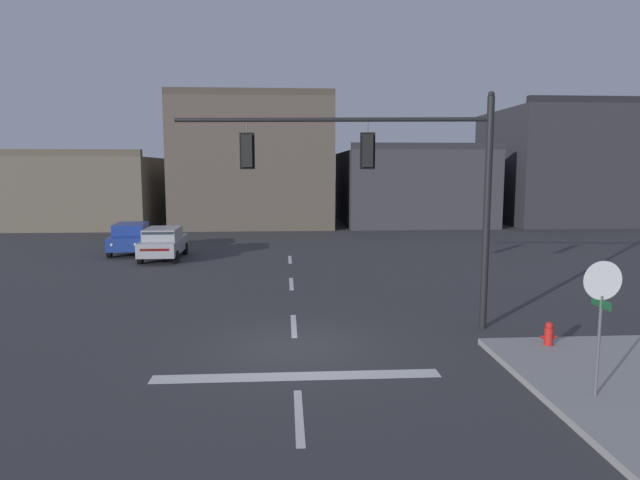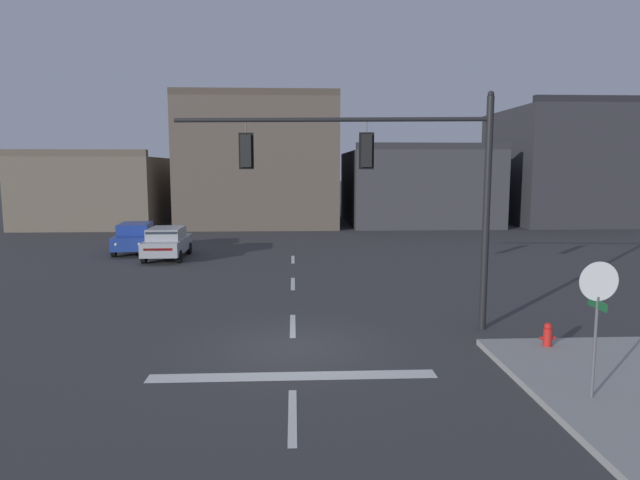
# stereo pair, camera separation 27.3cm
# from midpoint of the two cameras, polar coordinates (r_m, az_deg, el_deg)

# --- Properties ---
(ground_plane) EXTENTS (400.00, 400.00, 0.00)m
(ground_plane) POSITION_cam_midpoint_polar(r_m,az_deg,el_deg) (14.53, -2.28, -11.00)
(ground_plane) COLOR #353538
(stop_bar_paint) EXTENTS (6.40, 0.50, 0.01)m
(stop_bar_paint) POSITION_cam_midpoint_polar(r_m,az_deg,el_deg) (12.65, -2.20, -13.82)
(stop_bar_paint) COLOR silver
(stop_bar_paint) RESTS_ON ground
(lane_centreline) EXTENTS (0.16, 26.40, 0.01)m
(lane_centreline) POSITION_cam_midpoint_polar(r_m,az_deg,el_deg) (16.44, -2.34, -8.80)
(lane_centreline) COLOR silver
(lane_centreline) RESTS_ON ground
(signal_mast_near_side) EXTENTS (8.85, 0.96, 6.69)m
(signal_mast_near_side) POSITION_cam_midpoint_polar(r_m,az_deg,el_deg) (15.75, 7.93, 6.94)
(signal_mast_near_side) COLOR black
(signal_mast_near_side) RESTS_ON ground
(stop_sign) EXTENTS (0.76, 0.64, 2.83)m
(stop_sign) POSITION_cam_midpoint_polar(r_m,az_deg,el_deg) (11.90, 27.29, -5.24)
(stop_sign) COLOR #56565B
(stop_sign) RESTS_ON ground
(car_lot_nearside) EXTENTS (2.00, 4.49, 1.61)m
(car_lot_nearside) POSITION_cam_midpoint_polar(r_m,az_deg,el_deg) (29.34, -15.21, -0.21)
(car_lot_nearside) COLOR #9EA0A5
(car_lot_nearside) RESTS_ON ground
(car_lot_middle) EXTENTS (2.28, 4.59, 1.61)m
(car_lot_middle) POSITION_cam_midpoint_polar(r_m,az_deg,el_deg) (32.04, -18.26, 0.30)
(car_lot_middle) COLOR navy
(car_lot_middle) RESTS_ON ground
(fire_hydrant) EXTENTS (0.40, 0.30, 0.75)m
(fire_hydrant) POSITION_cam_midpoint_polar(r_m,az_deg,el_deg) (15.27, 22.86, -9.38)
(fire_hydrant) COLOR red
(fire_hydrant) RESTS_ON ground
(building_row) EXTENTS (48.46, 13.99, 10.35)m
(building_row) POSITION_cam_midpoint_polar(r_m,az_deg,el_deg) (47.37, 2.98, 6.84)
(building_row) COLOR #665B4C
(building_row) RESTS_ON ground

